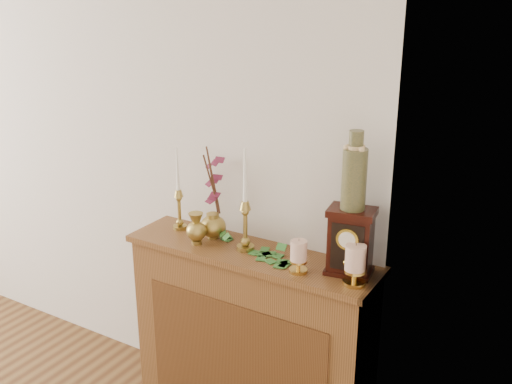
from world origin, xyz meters
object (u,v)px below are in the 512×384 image
Objects in this scene: candlestick_left at (179,203)px; bud_vase at (196,229)px; ceramic_vase at (354,175)px; candlestick_center at (245,218)px; mantel_clock at (350,242)px; ginger_jar at (215,195)px.

candlestick_left reaches higher than bud_vase.
bud_vase is at bearing -172.91° from ceramic_vase.
candlestick_center is 0.51m from mantel_clock.
bud_vase is 0.33× the size of ginger_jar.
ceramic_vase is (0.51, 0.03, 0.28)m from candlestick_center.
candlestick_left is 1.28× the size of ceramic_vase.
candlestick_center is at bearing 174.03° from mantel_clock.
candlestick_center is 0.26m from bud_vase.
ceramic_vase is (-0.00, 0.00, 0.30)m from mantel_clock.
candlestick_center is at bearing -17.77° from ginger_jar.
bud_vase is at bearing -30.43° from candlestick_left.
candlestick_left is 2.71× the size of bud_vase.
ginger_jar is (0.02, 0.13, 0.13)m from bud_vase.
bud_vase is 0.83m from ceramic_vase.
candlestick_left is 0.90× the size of ginger_jar.
candlestick_left is at bearing 170.06° from mantel_clock.
bud_vase is 0.47× the size of ceramic_vase.
mantel_clock is (0.74, 0.09, 0.07)m from bud_vase.
candlestick_left is 0.42m from candlestick_center.
ginger_jar is (-0.22, 0.07, 0.05)m from candlestick_center.
ceramic_vase reaches higher than candlestick_left.
candlestick_center reaches higher than ginger_jar.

